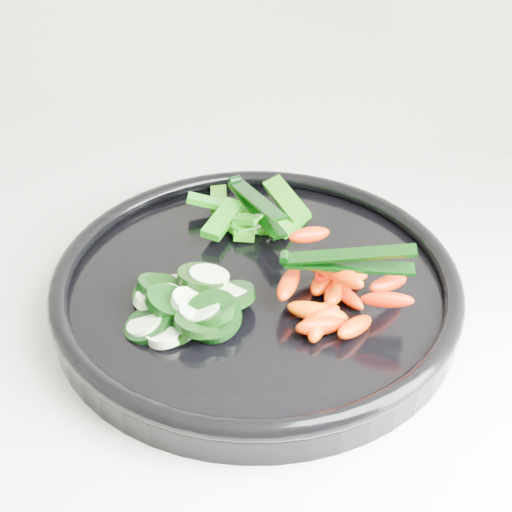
# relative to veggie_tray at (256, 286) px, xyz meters

# --- Properties ---
(veggie_tray) EXTENTS (0.45, 0.45, 0.04)m
(veggie_tray) POSITION_rel_veggie_tray_xyz_m (0.00, 0.00, 0.00)
(veggie_tray) COLOR black
(veggie_tray) RESTS_ON counter
(cucumber_pile) EXTENTS (0.13, 0.12, 0.04)m
(cucumber_pile) POSITION_rel_veggie_tray_xyz_m (-0.05, -0.05, 0.01)
(cucumber_pile) COLOR black
(cucumber_pile) RESTS_ON veggie_tray
(carrot_pile) EXTENTS (0.12, 0.13, 0.06)m
(carrot_pile) POSITION_rel_veggie_tray_xyz_m (0.07, -0.02, 0.02)
(carrot_pile) COLOR #F44F00
(carrot_pile) RESTS_ON veggie_tray
(pepper_pile) EXTENTS (0.13, 0.12, 0.04)m
(pepper_pile) POSITION_rel_veggie_tray_xyz_m (-0.03, 0.09, 0.01)
(pepper_pile) COLOR #196809
(pepper_pile) RESTS_ON veggie_tray
(tong_carrot) EXTENTS (0.11, 0.03, 0.02)m
(tong_carrot) POSITION_rel_veggie_tray_xyz_m (0.08, -0.01, 0.05)
(tong_carrot) COLOR black
(tong_carrot) RESTS_ON carrot_pile
(tong_pepper) EXTENTS (0.08, 0.10, 0.02)m
(tong_pepper) POSITION_rel_veggie_tray_xyz_m (-0.02, 0.09, 0.03)
(tong_pepper) COLOR black
(tong_pepper) RESTS_ON pepper_pile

